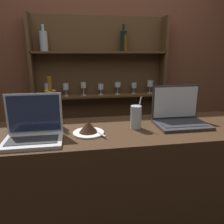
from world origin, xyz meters
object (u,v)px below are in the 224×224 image
cake_plate (88,128)px  laptop_near (34,130)px  wine_bottle_amber (51,107)px  laptop_far (179,116)px  water_glass (136,117)px

cake_plate → laptop_near: bearing=-170.9°
laptop_near → wine_bottle_amber: (0.07, 0.26, 0.06)m
laptop_far → wine_bottle_amber: bearing=170.3°
cake_plate → wine_bottle_amber: size_ratio=0.59×
laptop_far → water_glass: bearing=-174.5°
laptop_far → wine_bottle_amber: 0.81m
laptop_far → cake_plate: laptop_far is taller
wine_bottle_amber → laptop_near: bearing=-105.0°
wine_bottle_amber → laptop_far: bearing=-9.7°
cake_plate → water_glass: size_ratio=0.93×
laptop_near → laptop_far: laptop_far is taller
wine_bottle_amber → cake_plate: bearing=-44.0°
laptop_near → cake_plate: size_ratio=1.62×
laptop_far → water_glass: (-0.29, -0.03, 0.02)m
cake_plate → wine_bottle_amber: 0.31m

